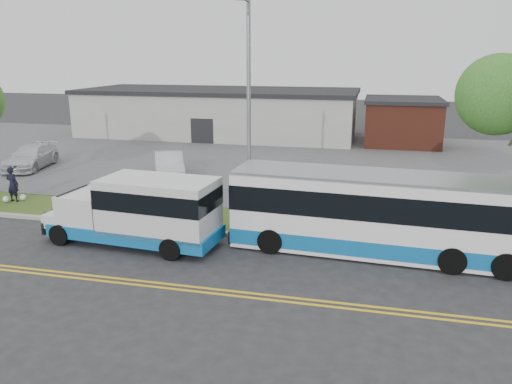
% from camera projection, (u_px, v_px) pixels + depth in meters
% --- Properties ---
extents(ground, '(140.00, 140.00, 0.00)m').
position_uv_depth(ground, '(163.00, 239.00, 20.69)').
color(ground, '#28282B').
rests_on(ground, ground).
extents(lane_line_north, '(70.00, 0.12, 0.01)m').
position_uv_depth(lane_line_north, '(117.00, 278.00, 17.08)').
color(lane_line_north, yellow).
rests_on(lane_line_north, ground).
extents(lane_line_south, '(70.00, 0.12, 0.01)m').
position_uv_depth(lane_line_south, '(113.00, 282.00, 16.80)').
color(lane_line_south, yellow).
rests_on(lane_line_south, ground).
extents(curb, '(80.00, 0.30, 0.15)m').
position_uv_depth(curb, '(173.00, 229.00, 21.70)').
color(curb, '#9E9B93').
rests_on(curb, ground).
extents(verge, '(80.00, 3.30, 0.10)m').
position_uv_depth(verge, '(188.00, 217.00, 23.40)').
color(verge, '#334918').
rests_on(verge, ground).
extents(parking_lot, '(80.00, 25.00, 0.10)m').
position_uv_depth(parking_lot, '(257.00, 158.00, 36.62)').
color(parking_lot, '#4C4C4F').
rests_on(parking_lot, ground).
extents(commercial_building, '(25.40, 10.40, 4.35)m').
position_uv_depth(commercial_building, '(220.00, 112.00, 46.77)').
color(commercial_building, '#9E9E99').
rests_on(commercial_building, ground).
extents(brick_wing, '(6.30, 7.30, 3.90)m').
position_uv_depth(brick_wing, '(402.00, 121.00, 42.19)').
color(brick_wing, brown).
rests_on(brick_wing, ground).
extents(streetlight_near, '(0.35, 1.53, 9.50)m').
position_uv_depth(streetlight_near, '(248.00, 108.00, 21.18)').
color(streetlight_near, gray).
rests_on(streetlight_near, verge).
extents(shuttle_bus, '(7.41, 2.92, 2.78)m').
position_uv_depth(shuttle_bus, '(143.00, 209.00, 19.76)').
color(shuttle_bus, '#0F62A5').
rests_on(shuttle_bus, ground).
extents(transit_bus, '(11.34, 3.22, 3.11)m').
position_uv_depth(transit_bus, '(379.00, 214.00, 18.90)').
color(transit_bus, white).
rests_on(transit_bus, ground).
extents(pedestrian, '(0.68, 0.47, 1.82)m').
position_uv_depth(pedestrian, '(13.00, 184.00, 25.50)').
color(pedestrian, black).
rests_on(pedestrian, verge).
extents(parked_car_a, '(3.55, 5.02, 1.57)m').
position_uv_depth(parked_car_a, '(169.00, 165.00, 30.38)').
color(parked_car_a, '#B5B8BD').
rests_on(parked_car_a, parking_lot).
extents(parked_car_b, '(3.08, 5.48, 1.50)m').
position_uv_depth(parked_car_b, '(31.00, 157.00, 33.10)').
color(parked_car_b, silver).
rests_on(parked_car_b, parking_lot).
extents(grocery_bag_left, '(0.32, 0.32, 0.32)m').
position_uv_depth(grocery_bag_left, '(6.00, 199.00, 25.53)').
color(grocery_bag_left, white).
rests_on(grocery_bag_left, verge).
extents(grocery_bag_right, '(0.32, 0.32, 0.32)m').
position_uv_depth(grocery_bag_right, '(23.00, 197.00, 25.86)').
color(grocery_bag_right, white).
rests_on(grocery_bag_right, verge).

